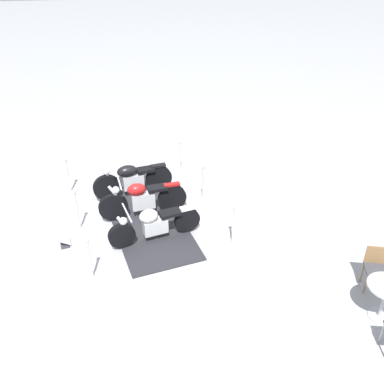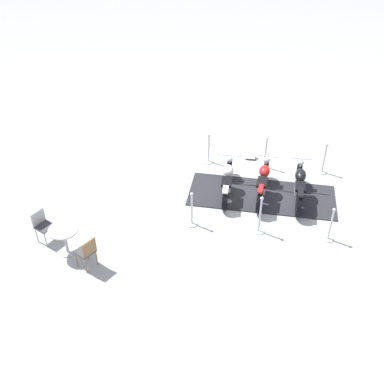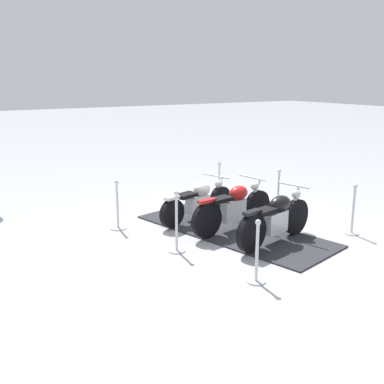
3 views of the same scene
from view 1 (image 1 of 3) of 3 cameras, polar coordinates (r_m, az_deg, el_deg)
The scene contains 13 objects.
ground_plane at distance 10.76m, azimuth -6.43°, elevation -3.16°, with size 80.00×80.00×0.00m, color #B2B2B7.
display_platform at distance 10.75m, azimuth -6.44°, elevation -3.09°, with size 4.26×1.66×0.03m, color #28282D.
motorcycle_black at distance 11.33m, azimuth -8.09°, elevation 1.74°, with size 0.75×2.11×1.04m.
motorcycle_maroon at distance 10.47m, azimuth -6.74°, elevation -0.86°, with size 0.71×2.18×1.05m.
motorcycle_cream at distance 9.67m, azimuth -5.16°, elevation -4.26°, with size 0.87×2.14×0.90m.
stanchion_left_mid at distance 10.95m, azimuth 1.48°, elevation 0.15°, with size 0.32×0.32×1.15m.
stanchion_right_mid at distance 10.36m, azimuth -15.08°, elevation -3.04°, with size 0.28×0.28×1.09m.
stanchion_left_front at distance 12.44m, azimuth -1.64°, elevation 4.11°, with size 0.30×0.30×1.02m.
stanchion_left_rear at distance 9.62m, azimuth 5.53°, elevation -5.43°, with size 0.34×0.34×1.05m.
stanchion_right_front at distance 11.92m, azimuth -16.22°, elevation 1.52°, with size 0.29×0.29×1.05m.
stanchion_right_rear at distance 8.97m, azimuth -13.42°, elevation -9.78°, with size 0.35×0.35×1.02m.
info_placard at distance 10.15m, azimuth -16.78°, elevation -6.42°, with size 0.38×0.32×0.24m.
cafe_chair_across_table at distance 9.16m, azimuth 23.45°, elevation -9.03°, with size 0.49×0.49×0.90m.
Camera 1 is at (8.84, 0.02, 6.12)m, focal length 39.64 mm.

